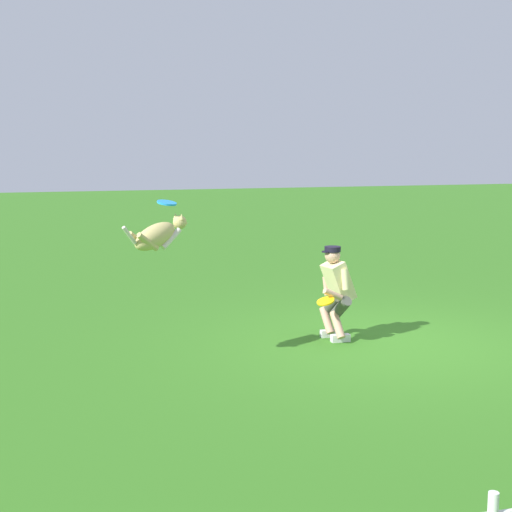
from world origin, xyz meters
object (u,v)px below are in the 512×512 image
Objects in this scene: frisbee_flying at (167,203)px; frisbee_held at (326,301)px; dog at (158,235)px; person at (336,290)px.

frisbee_held is at bearing -176.35° from frisbee_flying.
dog is at bearing 56.19° from frisbee_flying.
frisbee_flying reaches higher than person.
frisbee_flying is 2.51m from frisbee_held.
dog reaches higher than person.
person is at bearing -130.62° from frisbee_held.
frisbee_held is (-2.10, -0.13, -1.36)m from frisbee_flying.
person is 2.73m from dog.
frisbee_flying is 1.00× the size of frisbee_held.
person is 1.46× the size of dog.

